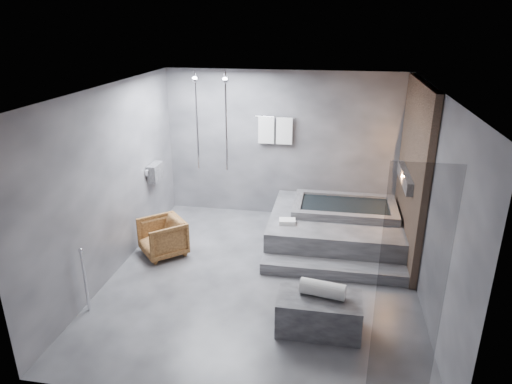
# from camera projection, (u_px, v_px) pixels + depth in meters

# --- Properties ---
(room) EXTENTS (5.00, 5.04, 2.82)m
(room) POSITION_uv_depth(u_px,v_px,m) (293.00, 165.00, 6.41)
(room) COLOR #313134
(room) RESTS_ON ground
(tub_deck) EXTENTS (2.20, 2.00, 0.50)m
(tub_deck) POSITION_uv_depth(u_px,v_px,m) (335.00, 227.00, 7.95)
(tub_deck) COLOR #373739
(tub_deck) RESTS_ON ground
(tub_step) EXTENTS (2.20, 0.36, 0.18)m
(tub_step) POSITION_uv_depth(u_px,v_px,m) (333.00, 270.00, 6.92)
(tub_step) COLOR #373739
(tub_step) RESTS_ON ground
(concrete_bench) EXTENTS (1.03, 0.57, 0.46)m
(concrete_bench) POSITION_uv_depth(u_px,v_px,m) (319.00, 314.00, 5.65)
(concrete_bench) COLOR #313133
(concrete_bench) RESTS_ON ground
(driftwood_chair) EXTENTS (0.94, 0.94, 0.61)m
(driftwood_chair) POSITION_uv_depth(u_px,v_px,m) (163.00, 237.00, 7.46)
(driftwood_chair) COLOR #4B2B12
(driftwood_chair) RESTS_ON ground
(rolled_towel) EXTENTS (0.58, 0.29, 0.20)m
(rolled_towel) POSITION_uv_depth(u_px,v_px,m) (323.00, 289.00, 5.57)
(rolled_towel) COLOR white
(rolled_towel) RESTS_ON concrete_bench
(deck_towel) EXTENTS (0.29, 0.23, 0.07)m
(deck_towel) POSITION_uv_depth(u_px,v_px,m) (287.00, 221.00, 7.50)
(deck_towel) COLOR white
(deck_towel) RESTS_ON tub_deck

